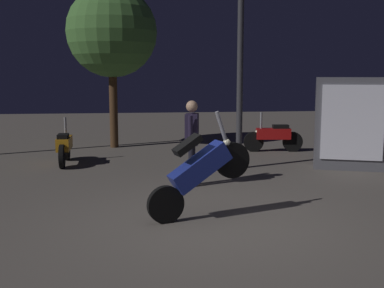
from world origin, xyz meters
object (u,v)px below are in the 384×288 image
object	(u,v)px
motorcycle_red_parked_left	(273,136)
streetlamp_far	(241,33)
motorcycle_orange_parked_right	(64,146)
person_rider_beside	(192,135)
motorcycle_blue_foreground	(199,171)
kiosk_billboard	(351,124)

from	to	relation	value
motorcycle_red_parked_left	streetlamp_far	distance (m)	3.76
motorcycle_orange_parked_right	person_rider_beside	size ratio (longest dim) A/B	0.99
motorcycle_blue_foreground	motorcycle_orange_parked_right	size ratio (longest dim) A/B	0.98
motorcycle_blue_foreground	person_rider_beside	bearing A→B (deg)	69.72
motorcycle_red_parked_left	motorcycle_orange_parked_right	world-z (taller)	same
person_rider_beside	streetlamp_far	xyz separation A→B (m)	(1.28, 1.59, 2.09)
motorcycle_blue_foreground	streetlamp_far	xyz separation A→B (m)	(1.42, 3.73, 2.34)
kiosk_billboard	motorcycle_blue_foreground	bearing A→B (deg)	59.69
motorcycle_red_parked_left	streetlamp_far	world-z (taller)	streetlamp_far
motorcycle_red_parked_left	person_rider_beside	size ratio (longest dim) A/B	0.99
person_rider_beside	kiosk_billboard	bearing A→B (deg)	-149.64
motorcycle_red_parked_left	person_rider_beside	xyz separation A→B (m)	(-2.75, -3.82, 0.56)
motorcycle_orange_parked_right	kiosk_billboard	bearing A→B (deg)	-103.62
motorcycle_orange_parked_right	streetlamp_far	world-z (taller)	streetlamp_far
person_rider_beside	streetlamp_far	size ratio (longest dim) A/B	0.35
motorcycle_blue_foreground	motorcycle_orange_parked_right	world-z (taller)	motorcycle_blue_foreground
motorcycle_red_parked_left	person_rider_beside	bearing A→B (deg)	60.60
kiosk_billboard	person_rider_beside	bearing A→B (deg)	37.02
streetlamp_far	kiosk_billboard	xyz separation A→B (m)	(2.52, -0.38, -2.03)
motorcycle_orange_parked_right	streetlamp_far	xyz separation A→B (m)	(4.09, -1.02, 2.65)
streetlamp_far	person_rider_beside	bearing A→B (deg)	-128.86
motorcycle_blue_foreground	motorcycle_orange_parked_right	bearing A→B (deg)	102.74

